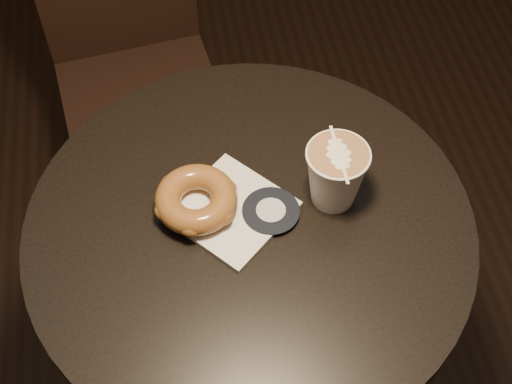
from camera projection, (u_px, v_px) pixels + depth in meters
The scene contains 5 objects.
cafe_table at pixel (250, 284), 1.26m from camera, with size 0.70×0.70×0.75m.
chair at pixel (128, 40), 1.68m from camera, with size 0.42×0.42×0.93m.
pastry_bag at pixel (232, 210), 1.11m from camera, with size 0.16×0.16×0.01m, color white.
doughnut at pixel (196, 199), 1.09m from camera, with size 0.13×0.13×0.04m, color brown.
latte_cup at pixel (335, 176), 1.08m from camera, with size 0.10×0.10×0.11m, color white, non-canonical shape.
Camera 1 is at (-0.09, -0.60, 1.67)m, focal length 50.00 mm.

